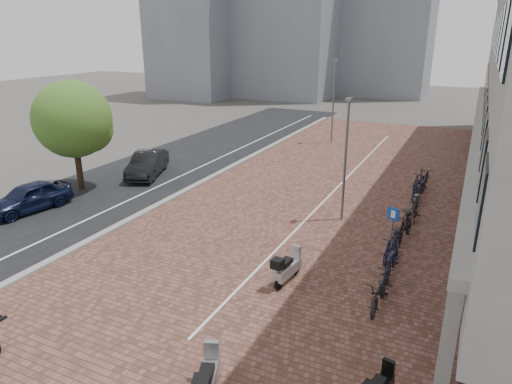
% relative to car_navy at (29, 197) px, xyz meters
% --- Properties ---
extents(ground, '(140.00, 140.00, 0.00)m').
position_rel_car_navy_xyz_m(ground, '(10.36, -2.08, -0.70)').
color(ground, '#474442').
rests_on(ground, ground).
extents(plaza_brick, '(14.50, 42.00, 0.04)m').
position_rel_car_navy_xyz_m(plaza_brick, '(12.36, 9.92, -0.69)').
color(plaza_brick, brown).
rests_on(plaza_brick, ground).
extents(street_asphalt, '(8.00, 50.00, 0.03)m').
position_rel_car_navy_xyz_m(street_asphalt, '(1.36, 9.92, -0.69)').
color(street_asphalt, black).
rests_on(street_asphalt, ground).
extents(curb, '(0.35, 42.00, 0.14)m').
position_rel_car_navy_xyz_m(curb, '(5.26, 9.92, -0.63)').
color(curb, gray).
rests_on(curb, ground).
extents(lane_line, '(0.12, 44.00, 0.00)m').
position_rel_car_navy_xyz_m(lane_line, '(3.36, 9.92, -0.68)').
color(lane_line, white).
rests_on(lane_line, street_asphalt).
extents(parking_line, '(0.10, 30.00, 0.00)m').
position_rel_car_navy_xyz_m(parking_line, '(12.56, 9.92, -0.66)').
color(parking_line, white).
rests_on(parking_line, plaza_brick).
extents(car_navy, '(2.33, 4.32, 1.40)m').
position_rel_car_navy_xyz_m(car_navy, '(0.00, 0.00, 0.00)').
color(car_navy, black).
rests_on(car_navy, ground).
extents(car_dark, '(3.10, 4.71, 1.47)m').
position_rel_car_navy_xyz_m(car_dark, '(1.48, 7.21, 0.04)').
color(car_dark, black).
rests_on(car_dark, ground).
extents(scooter_front, '(0.75, 1.77, 1.18)m').
position_rel_car_navy_xyz_m(scooter_front, '(13.86, -0.86, -0.11)').
color(scooter_front, '#B3B3B9').
rests_on(scooter_front, ground).
extents(scooter_back, '(1.12, 1.80, 1.18)m').
position_rel_car_navy_xyz_m(scooter_back, '(14.19, -6.69, -0.11)').
color(scooter_back, gray).
rests_on(scooter_back, ground).
extents(parking_sign, '(0.45, 0.22, 2.25)m').
position_rel_car_navy_xyz_m(parking_sign, '(16.80, 2.06, 0.79)').
color(parking_sign, slate).
rests_on(parking_sign, ground).
extents(lamp_near, '(0.12, 0.12, 5.56)m').
position_rel_car_navy_xyz_m(lamp_near, '(14.02, 5.48, 2.08)').
color(lamp_near, slate).
rests_on(lamp_near, ground).
extents(lamp_far, '(0.12, 0.12, 6.31)m').
position_rel_car_navy_xyz_m(lamp_far, '(8.96, 20.60, 2.46)').
color(lamp_far, slate).
rests_on(lamp_far, ground).
extents(street_tree, '(4.11, 4.11, 5.97)m').
position_rel_car_navy_xyz_m(street_tree, '(-0.13, 3.63, 3.10)').
color(street_tree, '#382619').
rests_on(street_tree, ground).
extents(bike_row, '(1.17, 15.79, 1.05)m').
position_rel_car_navy_xyz_m(bike_row, '(16.94, 5.82, -0.18)').
color(bike_row, black).
rests_on(bike_row, ground).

